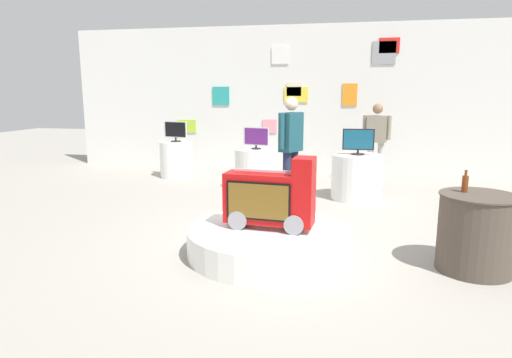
% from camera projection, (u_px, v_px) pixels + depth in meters
% --- Properties ---
extents(ground_plane, '(30.00, 30.00, 0.00)m').
position_uv_depth(ground_plane, '(287.00, 238.00, 5.62)').
color(ground_plane, '#9E998E').
extents(back_wall_display, '(11.77, 0.13, 3.31)m').
position_uv_depth(back_wall_display, '(317.00, 99.00, 10.11)').
color(back_wall_display, silver).
rests_on(back_wall_display, ground).
extents(main_display_pedestal, '(1.85, 1.85, 0.31)m').
position_uv_depth(main_display_pedestal, '(269.00, 241.00, 5.04)').
color(main_display_pedestal, white).
rests_on(main_display_pedestal, ground).
extents(novelty_firetruck_tv, '(1.02, 0.44, 0.82)m').
position_uv_depth(novelty_firetruck_tv, '(271.00, 200.00, 4.93)').
color(novelty_firetruck_tv, gray).
rests_on(novelty_firetruck_tv, main_display_pedestal).
extents(display_pedestal_left_rear, '(0.86, 0.86, 0.77)m').
position_uv_depth(display_pedestal_left_rear, '(357.00, 177.00, 7.63)').
color(display_pedestal_left_rear, white).
rests_on(display_pedestal_left_rear, ground).
extents(tv_on_left_rear, '(0.53, 0.23, 0.44)m').
position_uv_depth(tv_on_left_rear, '(358.00, 141.00, 7.51)').
color(tv_on_left_rear, black).
rests_on(tv_on_left_rear, display_pedestal_left_rear).
extents(display_pedestal_center_rear, '(0.70, 0.70, 0.77)m').
position_uv_depth(display_pedestal_center_rear, '(176.00, 159.00, 9.63)').
color(display_pedestal_center_rear, white).
rests_on(display_pedestal_center_rear, ground).
extents(tv_on_center_rear, '(0.55, 0.22, 0.43)m').
position_uv_depth(tv_on_center_rear, '(175.00, 131.00, 9.50)').
color(tv_on_center_rear, black).
rests_on(tv_on_center_rear, display_pedestal_center_rear).
extents(display_pedestal_right_rear, '(0.81, 0.81, 0.77)m').
position_uv_depth(display_pedestal_right_rear, '(256.00, 169.00, 8.38)').
color(display_pedestal_right_rear, white).
rests_on(display_pedestal_right_rear, ground).
extents(tv_on_right_rear, '(0.50, 0.18, 0.41)m').
position_uv_depth(tv_on_right_rear, '(256.00, 137.00, 8.26)').
color(tv_on_right_rear, black).
rests_on(tv_on_right_rear, display_pedestal_right_rear).
extents(side_table_round, '(0.78, 0.78, 0.81)m').
position_uv_depth(side_table_round, '(477.00, 232.00, 4.53)').
color(side_table_round, '#4C4238').
rests_on(side_table_round, ground).
extents(bottle_on_side_table, '(0.06, 0.06, 0.23)m').
position_uv_depth(bottle_on_side_table, '(465.00, 183.00, 4.55)').
color(bottle_on_side_table, brown).
rests_on(bottle_on_side_table, side_table_round).
extents(shopper_browsing_near_truck, '(0.55, 0.28, 1.60)m').
position_uv_depth(shopper_browsing_near_truck, '(376.00, 137.00, 8.83)').
color(shopper_browsing_near_truck, '#B2ADA3').
rests_on(shopper_browsing_near_truck, ground).
extents(shopper_browsing_rear, '(0.35, 0.51, 1.75)m').
position_uv_depth(shopper_browsing_rear, '(291.00, 145.00, 6.68)').
color(shopper_browsing_rear, '#1E233F').
rests_on(shopper_browsing_rear, ground).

